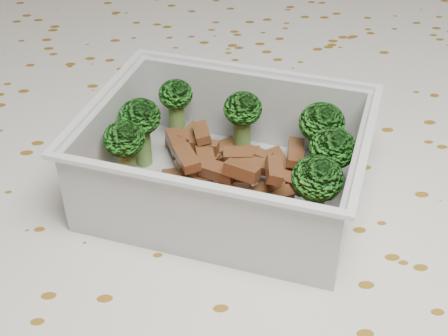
{
  "coord_description": "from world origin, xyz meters",
  "views": [
    {
      "loc": [
        -0.02,
        -0.32,
        1.03
      ],
      "look_at": [
        0.0,
        0.0,
        0.78
      ],
      "focal_mm": 50.0,
      "sensor_mm": 36.0,
      "label": 1
    }
  ],
  "objects": [
    {
      "name": "lunch_container",
      "position": [
        0.0,
        0.01,
        0.78
      ],
      "size": [
        0.22,
        0.2,
        0.06
      ],
      "color": "silver",
      "rests_on": "tablecloth"
    },
    {
      "name": "meat_pile",
      "position": [
        0.01,
        0.02,
        0.77
      ],
      "size": [
        0.1,
        0.09,
        0.03
      ],
      "color": "brown",
      "rests_on": "lunch_container"
    },
    {
      "name": "dining_table",
      "position": [
        0.0,
        0.0,
        0.67
      ],
      "size": [
        1.4,
        0.9,
        0.75
      ],
      "color": "brown",
      "rests_on": "ground"
    },
    {
      "name": "sausage",
      "position": [
        -0.01,
        -0.03,
        0.77
      ],
      "size": [
        0.14,
        0.09,
        0.02
      ],
      "color": "#AD260E",
      "rests_on": "lunch_container"
    },
    {
      "name": "tablecloth",
      "position": [
        0.0,
        0.0,
        0.72
      ],
      "size": [
        1.46,
        0.96,
        0.19
      ],
      "color": "silver",
      "rests_on": "dining_table"
    },
    {
      "name": "broccoli_florets",
      "position": [
        0.02,
        0.02,
        0.8
      ],
      "size": [
        0.16,
        0.13,
        0.05
      ],
      "color": "#608C3F",
      "rests_on": "lunch_container"
    }
  ]
}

